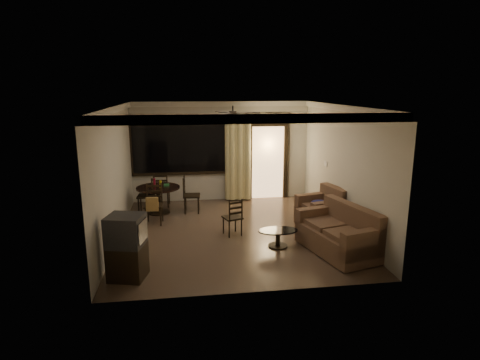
{
  "coord_description": "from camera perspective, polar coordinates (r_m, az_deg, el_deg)",
  "views": [
    {
      "loc": [
        -1.05,
        -8.47,
        3.17
      ],
      "look_at": [
        0.18,
        0.2,
        1.15
      ],
      "focal_mm": 30.0,
      "sensor_mm": 36.0,
      "label": 1
    }
  ],
  "objects": [
    {
      "name": "dining_table",
      "position": [
        10.49,
        -11.54,
        -1.74
      ],
      "size": [
        1.11,
        1.11,
        0.91
      ],
      "rotation": [
        0.0,
        0.0,
        -0.07
      ],
      "color": "black",
      "rests_on": "ground"
    },
    {
      "name": "tv_cabinet",
      "position": [
        7.08,
        -15.8,
        -9.15
      ],
      "size": [
        0.69,
        0.65,
        1.11
      ],
      "rotation": [
        0.0,
        0.0,
        -0.24
      ],
      "color": "black",
      "rests_on": "ground"
    },
    {
      "name": "coffee_table",
      "position": [
        8.26,
        5.42,
        -7.86
      ],
      "size": [
        0.81,
        0.48,
        0.35
      ],
      "rotation": [
        0.0,
        0.0,
        0.3
      ],
      "color": "black",
      "rests_on": "ground"
    },
    {
      "name": "sofa",
      "position": [
        8.16,
        14.07,
        -7.52
      ],
      "size": [
        1.31,
        1.88,
        0.91
      ],
      "rotation": [
        0.0,
        0.0,
        0.26
      ],
      "color": "#41241E",
      "rests_on": "ground"
    },
    {
      "name": "room_shell",
      "position": [
        10.45,
        1.04,
        5.65
      ],
      "size": [
        5.5,
        6.7,
        5.5
      ],
      "color": "beige",
      "rests_on": "ground"
    },
    {
      "name": "ground",
      "position": [
        9.1,
        -0.96,
        -7.38
      ],
      "size": [
        5.5,
        5.5,
        0.0
      ],
      "primitive_type": "plane",
      "color": "#7F6651",
      "rests_on": "ground"
    },
    {
      "name": "dining_chair_north",
      "position": [
        11.15,
        -11.01,
        -2.24
      ],
      "size": [
        0.45,
        0.45,
        0.95
      ],
      "rotation": [
        0.0,
        0.0,
        3.07
      ],
      "color": "black",
      "rests_on": "ground"
    },
    {
      "name": "side_chair",
      "position": [
        8.85,
        -1.05,
        -6.28
      ],
      "size": [
        0.47,
        0.47,
        0.84
      ],
      "rotation": [
        0.0,
        0.0,
        3.47
      ],
      "color": "black",
      "rests_on": "ground"
    },
    {
      "name": "dining_chair_west",
      "position": [
        10.64,
        -13.11,
        -3.09
      ],
      "size": [
        0.45,
        0.45,
        0.95
      ],
      "rotation": [
        0.0,
        0.0,
        -1.64
      ],
      "color": "black",
      "rests_on": "ground"
    },
    {
      "name": "armchair",
      "position": [
        9.51,
        11.72,
        -4.35
      ],
      "size": [
        1.09,
        1.09,
        0.91
      ],
      "rotation": [
        0.0,
        0.0,
        0.23
      ],
      "color": "#41241E",
      "rests_on": "ground"
    },
    {
      "name": "dining_chair_east",
      "position": [
        10.47,
        -6.94,
        -3.09
      ],
      "size": [
        0.45,
        0.45,
        0.95
      ],
      "rotation": [
        0.0,
        0.0,
        1.5
      ],
      "color": "black",
      "rests_on": "ground"
    },
    {
      "name": "dining_chair_south",
      "position": [
        9.73,
        -12.13,
        -4.41
      ],
      "size": [
        0.45,
        0.5,
        0.95
      ],
      "rotation": [
        0.0,
        0.0,
        -0.07
      ],
      "color": "black",
      "rests_on": "ground"
    }
  ]
}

